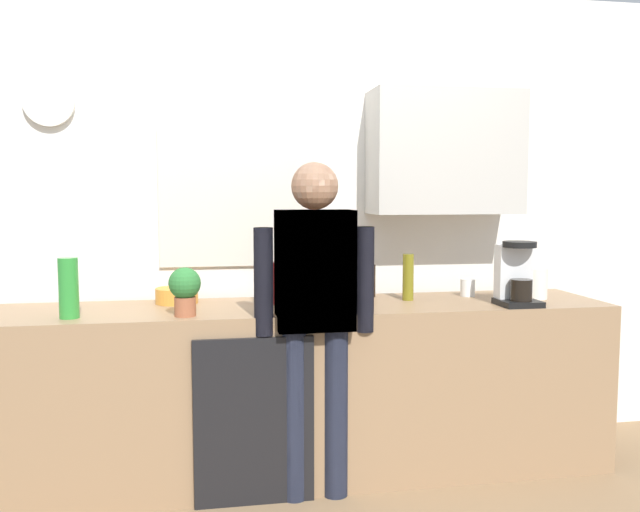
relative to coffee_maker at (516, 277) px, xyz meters
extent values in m
plane|color=#8C6D4C|center=(-1.07, -0.12, -1.03)|extent=(8.00, 8.00, 0.00)
cube|color=#937251|center=(-1.07, 0.18, -0.59)|extent=(3.17, 0.64, 0.88)
cube|color=black|center=(-1.36, -0.15, -0.63)|extent=(0.56, 0.02, 0.79)
cube|color=white|center=(-1.07, 0.61, 0.27)|extent=(4.77, 0.10, 2.60)
cube|color=beige|center=(-1.39, 0.55, 0.40)|extent=(0.86, 0.02, 0.76)
cube|color=#8CA5C6|center=(-1.39, 0.55, 0.40)|extent=(0.80, 0.02, 0.70)
cube|color=#B7B2A8|center=(-0.25, 0.40, 0.65)|extent=(0.84, 0.32, 0.68)
cylinder|color=silver|center=(-2.36, 0.54, 0.90)|extent=(0.26, 0.03, 0.26)
cube|color=black|center=(0.00, -0.03, -0.13)|extent=(0.20, 0.20, 0.03)
cube|color=silver|center=(0.00, 0.03, 0.02)|extent=(0.18, 0.08, 0.28)
cylinder|color=black|center=(0.00, -0.06, -0.06)|extent=(0.11, 0.11, 0.11)
cylinder|color=black|center=(0.00, -0.03, 0.17)|extent=(0.17, 0.17, 0.03)
cylinder|color=brown|center=(-0.83, 0.22, -0.03)|extent=(0.06, 0.06, 0.23)
cylinder|color=black|center=(-0.67, 0.40, -0.06)|extent=(0.06, 0.06, 0.18)
cylinder|color=olive|center=(-0.50, 0.24, -0.02)|extent=(0.06, 0.06, 0.25)
cylinder|color=maroon|center=(-1.22, 0.24, -0.04)|extent=(0.06, 0.06, 0.22)
cylinder|color=#2D8C33|center=(-2.20, 0.02, -0.01)|extent=(0.09, 0.09, 0.28)
cylinder|color=white|center=(-0.13, 0.32, -0.10)|extent=(0.08, 0.08, 0.09)
cylinder|color=orange|center=(-1.72, 0.36, -0.11)|extent=(0.22, 0.22, 0.08)
cylinder|color=#9E5638|center=(-1.67, -0.02, -0.10)|extent=(0.10, 0.10, 0.09)
sphere|color=#2D7233|center=(-1.67, -0.02, 0.01)|extent=(0.15, 0.15, 0.15)
cylinder|color=silver|center=(0.19, 0.17, -0.06)|extent=(0.14, 0.14, 0.17)
cylinder|color=brown|center=(-1.17, -0.12, -0.62)|extent=(0.12, 0.12, 0.82)
cylinder|color=brown|center=(-0.97, -0.12, -0.62)|extent=(0.12, 0.12, 0.82)
cube|color=white|center=(-1.07, -0.12, 0.07)|extent=(0.36, 0.20, 0.56)
sphere|color=beige|center=(-1.07, -0.12, 0.46)|extent=(0.22, 0.22, 0.22)
cylinder|color=white|center=(-1.31, -0.12, 0.02)|extent=(0.09, 0.09, 0.50)
cylinder|color=white|center=(-0.83, -0.12, 0.02)|extent=(0.09, 0.09, 0.50)
cylinder|color=#3F4766|center=(-1.17, -0.12, -0.62)|extent=(0.12, 0.12, 0.82)
cylinder|color=#3F4766|center=(-0.97, -0.12, -0.62)|extent=(0.12, 0.12, 0.82)
cube|color=#262633|center=(-1.07, -0.12, 0.07)|extent=(0.36, 0.20, 0.56)
sphere|color=#D8AD8C|center=(-1.07, -0.12, 0.46)|extent=(0.22, 0.22, 0.22)
cylinder|color=#262633|center=(-1.31, -0.12, 0.02)|extent=(0.09, 0.09, 0.50)
cylinder|color=#262633|center=(-0.83, -0.12, 0.02)|extent=(0.09, 0.09, 0.50)
camera|label=1|loc=(-1.59, -3.14, 0.42)|focal=37.14mm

